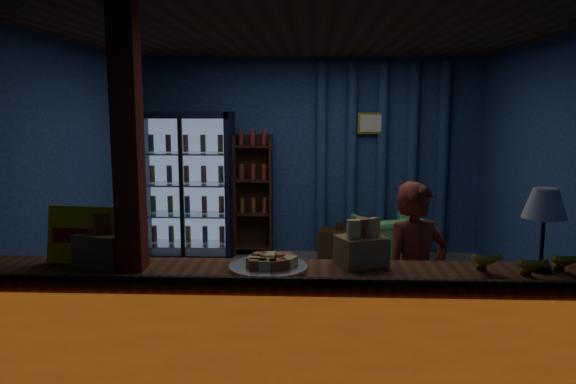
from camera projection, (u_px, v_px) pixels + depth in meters
The scene contains 17 objects.
ground at pixel (303, 308), 5.55m from camera, with size 4.60×4.60×0.00m, color #515154.
room_walls at pixel (303, 149), 5.31m from camera, with size 4.60×4.60×4.60m.
counter at pixel (298, 343), 3.59m from camera, with size 4.40×0.57×0.99m.
support_post at pixel (131, 215), 3.52m from camera, with size 0.16×0.16×2.60m, color maroon.
beverage_cooler at pixel (188, 186), 7.37m from camera, with size 1.20×0.62×1.90m.
bottle_shelf at pixel (254, 195), 7.49m from camera, with size 0.50×0.28×1.60m.
curtain_folds at pixel (382, 157), 7.42m from camera, with size 1.74×0.14×2.50m.
framed_picture at pixel (371, 123), 7.31m from camera, with size 0.36×0.04×0.28m.
shopkeeper at pixel (415, 279), 4.12m from camera, with size 0.52×0.34×1.44m, color maroon.
green_chair at pixel (388, 241), 6.88m from camera, with size 0.70×0.72×0.66m, color #63C663.
side_table at pixel (339, 247), 7.01m from camera, with size 0.55×0.44×0.54m.
yellow_sign at pixel (82, 235), 3.67m from camera, with size 0.48×0.14×0.38m.
snack_box_left at pixel (105, 246), 3.67m from camera, with size 0.39×0.35×0.34m.
snack_box_centre at pixel (361, 248), 3.64m from camera, with size 0.36×0.33×0.31m.
pastry_tray at pixel (268, 265), 3.55m from camera, with size 0.51×0.51×0.08m.
banana_bunches at pixel (525, 262), 3.44m from camera, with size 0.69×0.28×0.15m.
table_lamp at pixel (545, 207), 3.45m from camera, with size 0.27×0.27×0.53m.
Camera 1 is at (0.09, -5.31, 1.98)m, focal length 35.00 mm.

